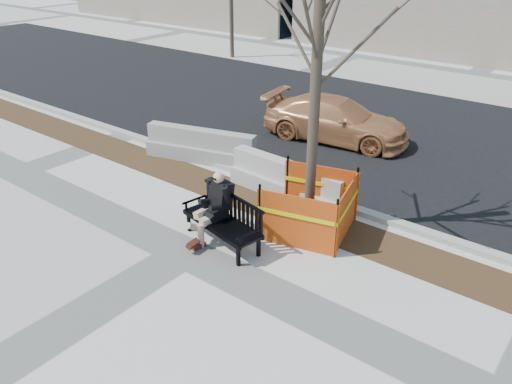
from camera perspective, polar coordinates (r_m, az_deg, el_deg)
ground at (r=10.30m, az=-7.87°, el=-6.66°), size 120.00×120.00×0.00m
mulch_strip at (r=11.96m, az=0.95°, el=-1.28°), size 40.00×1.20×0.02m
asphalt_street at (r=16.92m, az=13.80°, el=6.55°), size 60.00×10.40×0.01m
curb at (r=12.63m, az=3.55°, el=0.53°), size 60.00×0.25×0.12m
bench at (r=10.52m, az=-3.75°, el=-5.66°), size 2.03×1.07×1.03m
seated_man at (r=10.73m, az=-4.41°, el=-4.96°), size 0.81×1.13×1.43m
tree_fence at (r=11.01m, az=5.81°, el=-4.14°), size 3.06×3.06×6.30m
sedan at (r=15.98m, az=8.75°, el=5.81°), size 4.65×2.43×1.29m
jersey_barrier_left at (r=14.39m, az=-6.06°, el=3.57°), size 3.24×1.47×0.91m
jersey_barrier_right at (r=12.32m, az=3.40°, el=-0.48°), size 3.16×0.80×0.90m
far_tree_left at (r=27.26m, az=-2.66°, el=14.79°), size 2.92×2.92×6.19m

